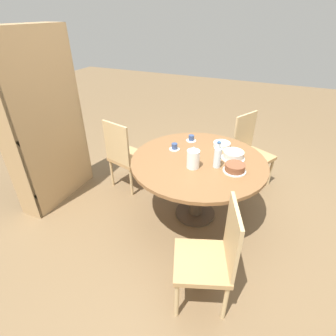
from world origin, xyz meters
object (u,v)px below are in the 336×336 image
object	(u,v)px
cake_main	(233,155)
chair_c	(250,150)
cup_b	(191,139)
coffee_pot	(193,158)
chair_a	(126,155)
cup_a	(174,147)
chair_b	(212,256)
water_bottle	(218,157)
cake_second	(235,168)
bookshelf	(45,124)

from	to	relation	value
cake_main	chair_c	bearing A→B (deg)	-7.09
chair_c	cup_b	distance (m)	0.88
coffee_pot	cake_main	world-z (taller)	coffee_pot
chair_c	coffee_pot	size ratio (longest dim) A/B	4.25
chair_c	chair_a	bearing A→B (deg)	145.94
chair_c	cup_b	world-z (taller)	chair_c
coffee_pot	cup_a	distance (m)	0.42
cake_main	chair_b	bearing A→B (deg)	-174.67
chair_c	cup_a	bearing A→B (deg)	165.90
chair_b	water_bottle	size ratio (longest dim) A/B	3.49
coffee_pot	cake_second	xyz separation A→B (m)	(0.09, -0.39, -0.06)
chair_a	chair_c	xyz separation A→B (m)	(0.76, -1.42, 0.00)
bookshelf	coffee_pot	size ratio (longest dim) A/B	8.77
water_bottle	cake_second	xyz separation A→B (m)	(-0.02, -0.18, -0.07)
chair_a	bookshelf	world-z (taller)	bookshelf
chair_c	cake_second	size ratio (longest dim) A/B	4.29
bookshelf	cup_a	distance (m)	1.47
water_bottle	coffee_pot	bearing A→B (deg)	116.07
chair_b	cake_main	size ratio (longest dim) A/B	3.93
cake_second	cup_b	size ratio (longest dim) A/B	1.87
chair_c	water_bottle	bearing A→B (deg)	-164.23
chair_b	cup_b	distance (m)	1.51
coffee_pot	cup_a	xyz separation A→B (m)	(0.28, 0.31, -0.07)
cup_a	cake_main	bearing A→B (deg)	-85.40
cake_main	cake_second	world-z (taller)	cake_main
chair_c	cup_a	size ratio (longest dim) A/B	8.03
bookshelf	cup_b	xyz separation A→B (m)	(0.71, -1.48, -0.21)
chair_c	water_bottle	distance (m)	1.08
cup_a	cup_b	world-z (taller)	same
chair_c	bookshelf	xyz separation A→B (m)	(-1.25, 2.12, 0.48)
bookshelf	cake_second	world-z (taller)	bookshelf
coffee_pot	cup_b	size ratio (longest dim) A/B	1.89
chair_b	coffee_pot	distance (m)	0.95
coffee_pot	bookshelf	bearing A→B (deg)	95.13
chair_b	coffee_pot	bearing A→B (deg)	-171.25
chair_b	chair_a	bearing A→B (deg)	-148.09
water_bottle	chair_b	bearing A→B (deg)	-166.05
chair_a	bookshelf	bearing A→B (deg)	48.61
chair_b	bookshelf	distance (m)	2.27
water_bottle	cup_a	xyz separation A→B (m)	(0.18, 0.52, -0.08)
coffee_pot	water_bottle	distance (m)	0.24
cup_a	cup_b	bearing A→B (deg)	-18.89
cake_main	cake_second	xyz separation A→B (m)	(-0.24, -0.06, -0.00)
chair_a	cup_a	size ratio (longest dim) A/B	8.03
chair_c	water_bottle	size ratio (longest dim) A/B	3.49
chair_a	cake_main	world-z (taller)	chair_a
coffee_pot	chair_b	bearing A→B (deg)	-150.90
coffee_pot	cake_second	size ratio (longest dim) A/B	1.01
bookshelf	cup_b	distance (m)	1.66
cake_second	water_bottle	bearing A→B (deg)	84.25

